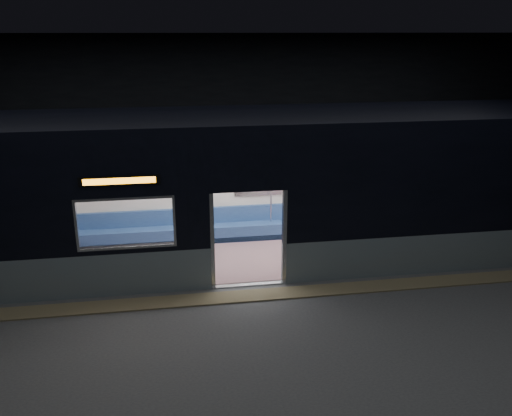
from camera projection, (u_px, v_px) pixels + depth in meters
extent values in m
cube|color=#47494C|center=(257.00, 310.00, 10.32)|extent=(24.00, 14.00, 0.01)
cube|color=black|center=(257.00, 36.00, 8.77)|extent=(24.00, 14.00, 0.04)
cube|color=black|center=(219.00, 121.00, 16.09)|extent=(24.00, 0.04, 5.00)
cube|color=#8C7F59|center=(253.00, 296.00, 10.83)|extent=(22.80, 0.50, 0.03)
cube|color=gray|center=(0.00, 282.00, 10.44)|extent=(8.30, 0.12, 0.90)
cube|color=gray|center=(466.00, 251.00, 11.91)|extent=(8.30, 0.12, 0.90)
cube|color=black|center=(476.00, 181.00, 11.41)|extent=(8.30, 0.12, 2.30)
cube|color=black|center=(248.00, 163.00, 10.50)|extent=(1.40, 0.12, 1.15)
cube|color=#B7BABC|center=(212.00, 242.00, 10.88)|extent=(0.08, 0.14, 2.05)
cube|color=#B7BABC|center=(284.00, 237.00, 11.11)|extent=(0.08, 0.14, 2.05)
cube|color=black|center=(120.00, 181.00, 10.12)|extent=(1.50, 0.04, 0.18)
cube|color=orange|center=(119.00, 181.00, 10.11)|extent=(1.34, 0.03, 0.12)
cube|color=silver|center=(232.00, 176.00, 13.52)|extent=(18.00, 0.12, 3.20)
cube|color=black|center=(238.00, 118.00, 11.64)|extent=(18.00, 3.00, 0.15)
cube|color=gray|center=(240.00, 257.00, 12.66)|extent=(17.76, 2.76, 0.04)
cube|color=silver|center=(239.00, 160.00, 11.93)|extent=(17.76, 2.76, 0.10)
cube|color=navy|center=(234.00, 231.00, 13.64)|extent=(11.00, 0.48, 0.41)
cube|color=navy|center=(233.00, 214.00, 13.69)|extent=(11.00, 0.10, 0.40)
cube|color=#825E6B|center=(87.00, 278.00, 11.06)|extent=(4.40, 0.48, 0.41)
cube|color=#825E6B|center=(393.00, 258.00, 12.07)|extent=(4.40, 0.48, 0.41)
cylinder|color=silver|center=(201.00, 230.00, 11.10)|extent=(0.04, 0.04, 2.26)
cylinder|color=silver|center=(195.00, 198.00, 13.21)|extent=(0.04, 0.04, 2.26)
cylinder|color=silver|center=(291.00, 225.00, 11.39)|extent=(0.04, 0.04, 2.26)
cylinder|color=silver|center=(271.00, 194.00, 13.50)|extent=(0.04, 0.04, 2.26)
cylinder|color=silver|center=(233.00, 166.00, 13.07)|extent=(11.00, 0.03, 0.03)
cube|color=black|center=(402.00, 215.00, 13.99)|extent=(0.18, 0.50, 0.17)
cube|color=black|center=(410.00, 214.00, 14.02)|extent=(0.18, 0.50, 0.17)
cylinder|color=black|center=(405.00, 228.00, 13.86)|extent=(0.12, 0.12, 0.43)
cylinder|color=black|center=(413.00, 227.00, 13.90)|extent=(0.12, 0.12, 0.43)
cube|color=#C3536B|center=(403.00, 211.00, 14.20)|extent=(0.43, 0.24, 0.21)
cylinder|color=#C3536B|center=(404.00, 197.00, 14.11)|extent=(0.47, 0.47, 0.56)
sphere|color=tan|center=(405.00, 183.00, 13.97)|extent=(0.22, 0.22, 0.22)
sphere|color=black|center=(405.00, 181.00, 13.99)|extent=(0.24, 0.24, 0.24)
cube|color=black|center=(408.00, 210.00, 13.88)|extent=(0.34, 0.31, 0.15)
cube|color=white|center=(258.00, 179.00, 13.57)|extent=(1.10, 0.03, 0.72)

